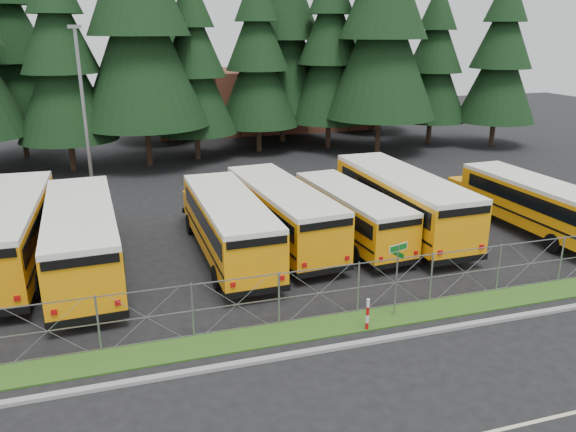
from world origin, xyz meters
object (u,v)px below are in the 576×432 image
at_px(bus_6, 397,202).
at_px(bus_0, 10,234).
at_px(bus_4, 279,214).
at_px(bus_5, 348,215).
at_px(bus_east, 528,205).
at_px(street_sign, 397,265).
at_px(light_standard, 84,113).
at_px(bus_3, 227,226).
at_px(bus_1, 82,240).
at_px(striped_bollard, 367,315).

bearing_deg(bus_6, bus_0, 176.72).
distance_m(bus_4, bus_5, 3.36).
bearing_deg(bus_east, bus_0, 171.97).
height_order(bus_east, street_sign, street_sign).
bearing_deg(bus_5, bus_6, 2.55).
bearing_deg(light_standard, bus_3, -57.58).
distance_m(bus_1, street_sign, 13.04).
relative_size(bus_4, bus_6, 0.93).
height_order(bus_3, light_standard, light_standard).
xyz_separation_m(bus_0, bus_5, (15.20, -1.01, -0.28)).
distance_m(bus_east, street_sign, 12.61).
distance_m(bus_6, street_sign, 9.23).
bearing_deg(bus_4, bus_3, -164.80).
height_order(bus_0, bus_1, bus_0).
distance_m(bus_0, bus_1, 3.33).
bearing_deg(bus_3, bus_0, 169.86).
height_order(bus_5, bus_east, bus_east).
bearing_deg(bus_6, bus_1, -177.96).
relative_size(bus_5, bus_6, 0.83).
distance_m(bus_3, bus_5, 6.06).
xyz_separation_m(bus_1, bus_3, (6.18, 0.10, -0.10)).
xyz_separation_m(bus_3, light_standard, (-5.99, 9.44, 4.05)).
bearing_deg(striped_bollard, bus_3, 112.18).
height_order(bus_0, bus_east, bus_0).
distance_m(bus_4, bus_east, 12.90).
height_order(bus_4, light_standard, light_standard).
relative_size(bus_1, striped_bollard, 9.84).
relative_size(bus_0, bus_east, 1.16).
distance_m(street_sign, light_standard, 20.20).
xyz_separation_m(bus_6, light_standard, (-14.93, 8.67, 3.93)).
bearing_deg(street_sign, striped_bollard, -155.39).
xyz_separation_m(bus_5, bus_east, (9.44, -1.39, 0.06)).
distance_m(bus_0, bus_east, 24.75).
relative_size(bus_1, street_sign, 4.20).
bearing_deg(light_standard, bus_0, -111.42).
xyz_separation_m(bus_6, street_sign, (-4.30, -8.16, 0.46)).
bearing_deg(bus_3, light_standard, 121.00).
relative_size(bus_1, bus_6, 0.99).
bearing_deg(bus_3, bus_east, -5.11).
distance_m(bus_5, bus_6, 2.92).
relative_size(bus_3, bus_5, 1.11).
bearing_deg(bus_1, bus_3, -1.89).
relative_size(bus_0, light_standard, 1.19).
bearing_deg(striped_bollard, bus_1, 140.06).
bearing_deg(bus_1, striped_bollard, -42.79).
bearing_deg(light_standard, street_sign, -57.72).
relative_size(bus_3, bus_4, 0.99).
distance_m(bus_1, striped_bollard, 12.35).
xyz_separation_m(bus_5, bus_6, (2.89, 0.38, 0.27)).
bearing_deg(bus_0, bus_6, -0.95).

